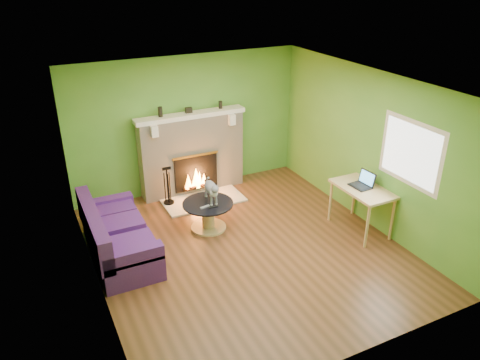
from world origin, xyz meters
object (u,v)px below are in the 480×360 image
at_px(sofa, 116,237).
at_px(desk, 362,193).
at_px(coffee_table, 208,214).
at_px(cat, 211,190).

bearing_deg(sofa, desk, -15.12).
bearing_deg(coffee_table, sofa, -175.36).
bearing_deg(coffee_table, cat, 32.01).
bearing_deg(sofa, cat, 6.14).
height_order(sofa, coffee_table, sofa).
distance_m(sofa, cat, 1.69).
bearing_deg(desk, sofa, 164.88).
xyz_separation_m(sofa, coffee_table, (1.56, 0.13, -0.05)).
height_order(sofa, cat, cat).
relative_size(sofa, cat, 2.89).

